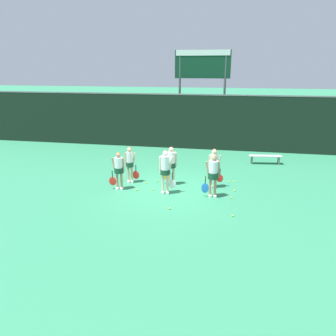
# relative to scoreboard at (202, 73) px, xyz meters

# --- Properties ---
(ground_plane) EXTENTS (140.00, 140.00, 0.00)m
(ground_plane) POSITION_rel_scoreboard_xyz_m (-0.59, -8.20, -4.59)
(ground_plane) COLOR #2D7F56
(fence_windscreen) EXTENTS (60.00, 0.08, 3.40)m
(fence_windscreen) POSITION_rel_scoreboard_xyz_m (-0.59, -0.99, -2.88)
(fence_windscreen) COLOR black
(fence_windscreen) RESTS_ON ground_plane
(scoreboard) EXTENTS (3.42, 0.15, 5.93)m
(scoreboard) POSITION_rel_scoreboard_xyz_m (0.00, 0.00, 0.00)
(scoreboard) COLOR #515156
(scoreboard) RESTS_ON ground_plane
(bench_courtside) EXTENTS (1.74, 0.57, 0.45)m
(bench_courtside) POSITION_rel_scoreboard_xyz_m (3.80, -3.59, -4.20)
(bench_courtside) COLOR #B2B2B7
(bench_courtside) RESTS_ON ground_plane
(player_0) EXTENTS (0.68, 0.39, 1.61)m
(player_0) POSITION_rel_scoreboard_xyz_m (-2.58, -8.66, -3.65)
(player_0) COLOR tan
(player_0) RESTS_ON ground_plane
(player_1) EXTENTS (0.67, 0.39, 1.79)m
(player_1) POSITION_rel_scoreboard_xyz_m (-0.58, -8.77, -3.53)
(player_1) COLOR beige
(player_1) RESTS_ON ground_plane
(player_2) EXTENTS (0.68, 0.41, 1.70)m
(player_2) POSITION_rel_scoreboard_xyz_m (1.32, -8.77, -3.58)
(player_2) COLOR tan
(player_2) RESTS_ON ground_plane
(player_3) EXTENTS (0.62, 0.34, 1.63)m
(player_3) POSITION_rel_scoreboard_xyz_m (-2.37, -7.76, -3.65)
(player_3) COLOR tan
(player_3) RESTS_ON ground_plane
(player_4) EXTENTS (0.67, 0.37, 1.72)m
(player_4) POSITION_rel_scoreboard_xyz_m (-0.54, -7.68, -3.57)
(player_4) COLOR tan
(player_4) RESTS_ON ground_plane
(player_5) EXTENTS (0.63, 0.35, 1.70)m
(player_5) POSITION_rel_scoreboard_xyz_m (1.30, -7.69, -3.59)
(player_5) COLOR beige
(player_5) RESTS_ON ground_plane
(tennis_ball_0) EXTENTS (0.07, 0.07, 0.07)m
(tennis_ball_0) POSITION_rel_scoreboard_xyz_m (-1.23, -7.45, -4.56)
(tennis_ball_0) COLOR #CCE033
(tennis_ball_0) RESTS_ON ground_plane
(tennis_ball_1) EXTENTS (0.07, 0.07, 0.07)m
(tennis_ball_1) POSITION_rel_scoreboard_xyz_m (2.20, -8.00, -4.55)
(tennis_ball_1) COLOR #CCE033
(tennis_ball_1) RESTS_ON ground_plane
(tennis_ball_2) EXTENTS (0.07, 0.07, 0.07)m
(tennis_ball_2) POSITION_rel_scoreboard_xyz_m (2.21, -6.84, -4.55)
(tennis_ball_2) COLOR #CCE033
(tennis_ball_2) RESTS_ON ground_plane
(tennis_ball_3) EXTENTS (0.07, 0.07, 0.07)m
(tennis_ball_3) POSITION_rel_scoreboard_xyz_m (2.07, -8.81, -4.56)
(tennis_ball_3) COLOR #CCE033
(tennis_ball_3) RESTS_ON ground_plane
(tennis_ball_4) EXTENTS (0.07, 0.07, 0.07)m
(tennis_ball_4) POSITION_rel_scoreboard_xyz_m (2.13, -10.47, -4.55)
(tennis_ball_4) COLOR #CCE033
(tennis_ball_4) RESTS_ON ground_plane
(tennis_ball_5) EXTENTS (0.07, 0.07, 0.07)m
(tennis_ball_5) POSITION_rel_scoreboard_xyz_m (-1.15, -8.52, -4.56)
(tennis_ball_5) COLOR #CCE033
(tennis_ball_5) RESTS_ON ground_plane
(tennis_ball_6) EXTENTS (0.07, 0.07, 0.07)m
(tennis_ball_6) POSITION_rel_scoreboard_xyz_m (1.97, -6.91, -4.56)
(tennis_ball_6) COLOR #CCE033
(tennis_ball_6) RESTS_ON ground_plane
(tennis_ball_7) EXTENTS (0.07, 0.07, 0.07)m
(tennis_ball_7) POSITION_rel_scoreboard_xyz_m (0.86, -6.71, -4.55)
(tennis_ball_7) COLOR #CCE033
(tennis_ball_7) RESTS_ON ground_plane
(tennis_ball_8) EXTENTS (0.07, 0.07, 0.07)m
(tennis_ball_8) POSITION_rel_scoreboard_xyz_m (-0.12, -10.28, -4.55)
(tennis_ball_8) COLOR #CCE033
(tennis_ball_8) RESTS_ON ground_plane
(tennis_ball_9) EXTENTS (0.07, 0.07, 0.07)m
(tennis_ball_9) POSITION_rel_scoreboard_xyz_m (-1.66, -7.80, -4.55)
(tennis_ball_9) COLOR #CCE033
(tennis_ball_9) RESTS_ON ground_plane
(tennis_ball_10) EXTENTS (0.07, 0.07, 0.07)m
(tennis_ball_10) POSITION_rel_scoreboard_xyz_m (-1.81, -8.69, -4.55)
(tennis_ball_10) COLOR #CCE033
(tennis_ball_10) RESTS_ON ground_plane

